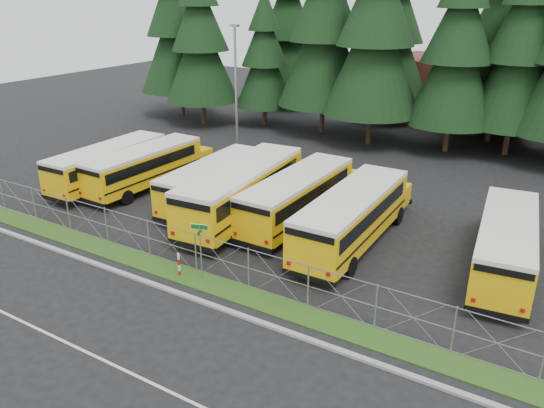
{
  "coord_description": "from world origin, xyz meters",
  "views": [
    {
      "loc": [
        13.68,
        -18.32,
        12.54
      ],
      "look_at": [
        0.21,
        4.0,
        1.99
      ],
      "focal_mm": 35.0,
      "sensor_mm": 36.0,
      "label": 1
    }
  ],
  "objects_px": {
    "bus_east": "(505,245)",
    "light_standard": "(236,86)",
    "bus_6": "(355,218)",
    "striped_bollard": "(179,265)",
    "bus_4": "(246,192)",
    "bus_5": "(300,198)",
    "bus_0": "(113,165)",
    "bus_1": "(148,168)",
    "street_sign": "(200,240)",
    "bus_3": "(217,182)"
  },
  "relations": [
    {
      "from": "bus_east",
      "to": "light_standard",
      "type": "distance_m",
      "value": 24.52
    },
    {
      "from": "bus_6",
      "to": "striped_bollard",
      "type": "xyz_separation_m",
      "value": [
        -5.66,
        -7.41,
        -0.91
      ]
    },
    {
      "from": "bus_east",
      "to": "bus_4",
      "type": "bearing_deg",
      "value": 177.35
    },
    {
      "from": "bus_5",
      "to": "bus_6",
      "type": "relative_size",
      "value": 0.96
    },
    {
      "from": "bus_0",
      "to": "bus_6",
      "type": "relative_size",
      "value": 0.93
    },
    {
      "from": "bus_4",
      "to": "bus_1",
      "type": "bearing_deg",
      "value": 169.8
    },
    {
      "from": "bus_5",
      "to": "street_sign",
      "type": "relative_size",
      "value": 3.95
    },
    {
      "from": "street_sign",
      "to": "light_standard",
      "type": "distance_m",
      "value": 20.86
    },
    {
      "from": "bus_0",
      "to": "bus_5",
      "type": "bearing_deg",
      "value": 3.23
    },
    {
      "from": "bus_5",
      "to": "light_standard",
      "type": "relative_size",
      "value": 1.09
    },
    {
      "from": "bus_6",
      "to": "striped_bollard",
      "type": "bearing_deg",
      "value": -127.86
    },
    {
      "from": "bus_1",
      "to": "bus_3",
      "type": "height_order",
      "value": "bus_1"
    },
    {
      "from": "bus_4",
      "to": "bus_0",
      "type": "bearing_deg",
      "value": 175.41
    },
    {
      "from": "bus_4",
      "to": "bus_6",
      "type": "distance_m",
      "value": 6.87
    },
    {
      "from": "bus_4",
      "to": "striped_bollard",
      "type": "distance_m",
      "value": 7.63
    },
    {
      "from": "bus_4",
      "to": "bus_east",
      "type": "bearing_deg",
      "value": -0.76
    },
    {
      "from": "bus_5",
      "to": "bus_6",
      "type": "distance_m",
      "value": 4.04
    },
    {
      "from": "bus_3",
      "to": "street_sign",
      "type": "height_order",
      "value": "street_sign"
    },
    {
      "from": "bus_east",
      "to": "light_standard",
      "type": "height_order",
      "value": "light_standard"
    },
    {
      "from": "bus_1",
      "to": "striped_bollard",
      "type": "bearing_deg",
      "value": -38.66
    },
    {
      "from": "bus_3",
      "to": "bus_5",
      "type": "xyz_separation_m",
      "value": [
        5.85,
        0.16,
        0.09
      ]
    },
    {
      "from": "bus_1",
      "to": "bus_3",
      "type": "bearing_deg",
      "value": 2.94
    },
    {
      "from": "street_sign",
      "to": "striped_bollard",
      "type": "relative_size",
      "value": 2.34
    },
    {
      "from": "bus_0",
      "to": "bus_4",
      "type": "height_order",
      "value": "bus_4"
    },
    {
      "from": "bus_1",
      "to": "light_standard",
      "type": "distance_m",
      "value": 10.65
    },
    {
      "from": "bus_6",
      "to": "light_standard",
      "type": "relative_size",
      "value": 1.14
    },
    {
      "from": "bus_3",
      "to": "bus_4",
      "type": "xyz_separation_m",
      "value": [
        2.84,
        -0.98,
        0.25
      ]
    },
    {
      "from": "bus_0",
      "to": "bus_6",
      "type": "bearing_deg",
      "value": -1.54
    },
    {
      "from": "bus_1",
      "to": "street_sign",
      "type": "height_order",
      "value": "street_sign"
    },
    {
      "from": "bus_east",
      "to": "street_sign",
      "type": "distance_m",
      "value": 14.3
    },
    {
      "from": "bus_0",
      "to": "bus_east",
      "type": "bearing_deg",
      "value": 0.66
    },
    {
      "from": "bus_3",
      "to": "bus_0",
      "type": "bearing_deg",
      "value": -176.15
    },
    {
      "from": "bus_3",
      "to": "light_standard",
      "type": "height_order",
      "value": "light_standard"
    },
    {
      "from": "bus_5",
      "to": "street_sign",
      "type": "distance_m",
      "value": 8.33
    },
    {
      "from": "bus_east",
      "to": "light_standard",
      "type": "xyz_separation_m",
      "value": [
        -22.1,
        9.81,
        4.11
      ]
    },
    {
      "from": "bus_3",
      "to": "striped_bollard",
      "type": "height_order",
      "value": "bus_3"
    },
    {
      "from": "bus_east",
      "to": "light_standard",
      "type": "relative_size",
      "value": 1.05
    },
    {
      "from": "bus_6",
      "to": "bus_east",
      "type": "bearing_deg",
      "value": 6.79
    },
    {
      "from": "bus_3",
      "to": "striped_bollard",
      "type": "distance_m",
      "value": 9.4
    },
    {
      "from": "striped_bollard",
      "to": "light_standard",
      "type": "distance_m",
      "value": 20.93
    },
    {
      "from": "bus_east",
      "to": "striped_bollard",
      "type": "relative_size",
      "value": 8.86
    },
    {
      "from": "bus_0",
      "to": "bus_1",
      "type": "xyz_separation_m",
      "value": [
        2.46,
        0.83,
        -0.02
      ]
    },
    {
      "from": "bus_4",
      "to": "bus_east",
      "type": "relative_size",
      "value": 1.16
    },
    {
      "from": "bus_4",
      "to": "striped_bollard",
      "type": "bearing_deg",
      "value": -85.14
    },
    {
      "from": "street_sign",
      "to": "striped_bollard",
      "type": "bearing_deg",
      "value": -163.2
    },
    {
      "from": "bus_4",
      "to": "bus_5",
      "type": "height_order",
      "value": "bus_4"
    },
    {
      "from": "bus_1",
      "to": "bus_3",
      "type": "xyz_separation_m",
      "value": [
        5.71,
        0.11,
        -0.02
      ]
    },
    {
      "from": "bus_3",
      "to": "bus_6",
      "type": "distance_m",
      "value": 9.76
    },
    {
      "from": "bus_0",
      "to": "bus_3",
      "type": "bearing_deg",
      "value": 5.3
    },
    {
      "from": "bus_3",
      "to": "light_standard",
      "type": "distance_m",
      "value": 11.74
    }
  ]
}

